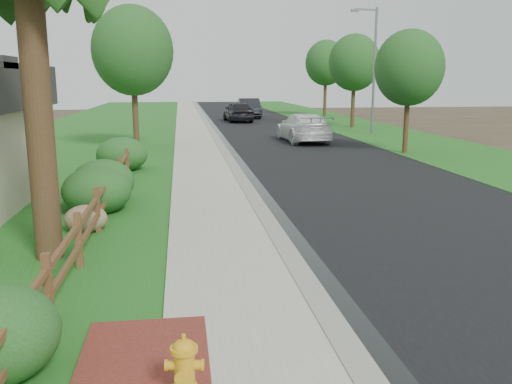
{
  "coord_description": "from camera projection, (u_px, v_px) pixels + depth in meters",
  "views": [
    {
      "loc": [
        -1.67,
        -7.19,
        3.49
      ],
      "look_at": [
        -0.06,
        4.38,
        1.06
      ],
      "focal_mm": 38.0,
      "sensor_mm": 36.0,
      "label": 1
    }
  ],
  "objects": [
    {
      "name": "verge_far",
      "position": [
        346.0,
        124.0,
        43.4
      ],
      "size": [
        6.0,
        90.0,
        0.04
      ],
      "primitive_type": "cube",
      "color": "#18561A",
      "rests_on": "ground"
    },
    {
      "name": "fire_hydrant",
      "position": [
        184.0,
        368.0,
        5.85
      ],
      "size": [
        0.47,
        0.38,
        0.72
      ],
      "color": "gold",
      "rests_on": "sidewalk"
    },
    {
      "name": "grass_strip",
      "position": [
        166.0,
        126.0,
        41.46
      ],
      "size": [
        1.6,
        90.0,
        0.06
      ],
      "primitive_type": "cube",
      "color": "#18561A",
      "rests_on": "ground"
    },
    {
      "name": "streetlight",
      "position": [
        372.0,
        64.0,
        34.35
      ],
      "size": [
        1.83,
        0.41,
        7.92
      ],
      "color": "slate",
      "rests_on": "ground"
    },
    {
      "name": "white_suv",
      "position": [
        303.0,
        127.0,
        30.79
      ],
      "size": [
        2.47,
        5.6,
        1.6
      ],
      "primitive_type": "imported",
      "rotation": [
        0.0,
        0.0,
        3.18
      ],
      "color": "silver",
      "rests_on": "road"
    },
    {
      "name": "tree_near_right",
      "position": [
        409.0,
        68.0,
        25.26
      ],
      "size": [
        3.22,
        3.22,
        5.8
      ],
      "color": "#352115",
      "rests_on": "ground"
    },
    {
      "name": "ground",
      "position": [
        301.0,
        323.0,
        7.91
      ],
      "size": [
        120.0,
        120.0,
        0.0
      ],
      "primitive_type": "plane",
      "color": "#372C1E"
    },
    {
      "name": "dark_car_far",
      "position": [
        249.0,
        108.0,
        50.11
      ],
      "size": [
        2.06,
        5.42,
        1.76
      ],
      "primitive_type": "imported",
      "rotation": [
        0.0,
        0.0,
        -0.04
      ],
      "color": "black",
      "rests_on": "road"
    },
    {
      "name": "shrub_d",
      "position": [
        122.0,
        154.0,
        20.82
      ],
      "size": [
        2.14,
        2.14,
        1.33
      ],
      "primitive_type": "ellipsoid",
      "rotation": [
        0.0,
        0.0,
        -0.1
      ],
      "color": "#19471B",
      "rests_on": "ground"
    },
    {
      "name": "tree_mid_right",
      "position": [
        354.0,
        63.0,
        39.07
      ],
      "size": [
        3.71,
        3.71,
        6.73
      ],
      "color": "#352115",
      "rests_on": "ground"
    },
    {
      "name": "brick_patch",
      "position": [
        144.0,
        365.0,
        6.63
      ],
      "size": [
        1.6,
        2.4,
        0.11
      ],
      "primitive_type": "cube",
      "color": "maroon",
      "rests_on": "ground"
    },
    {
      "name": "boulder",
      "position": [
        86.0,
        219.0,
        12.52
      ],
      "size": [
        1.02,
        0.78,
        0.66
      ],
      "primitive_type": "ellipsoid",
      "rotation": [
        0.0,
        0.0,
        0.04
      ],
      "color": "olive",
      "rests_on": "ground"
    },
    {
      "name": "tree_far_right",
      "position": [
        326.0,
        63.0,
        51.48
      ],
      "size": [
        3.9,
        3.9,
        7.2
      ],
      "color": "#352115",
      "rests_on": "ground"
    },
    {
      "name": "wet_gutter",
      "position": [
        212.0,
        125.0,
        41.94
      ],
      "size": [
        0.5,
        90.0,
        0.0
      ],
      "primitive_type": "cube",
      "color": "black",
      "rests_on": "road"
    },
    {
      "name": "lawn_near",
      "position": [
        96.0,
        127.0,
        40.76
      ],
      "size": [
        9.0,
        90.0,
        0.04
      ],
      "primitive_type": "cube",
      "color": "#18561A",
      "rests_on": "ground"
    },
    {
      "name": "tree_near_left",
      "position": [
        133.0,
        51.0,
        26.59
      ],
      "size": [
        3.99,
        3.99,
        7.08
      ],
      "color": "#352115",
      "rests_on": "ground"
    },
    {
      "name": "ranch_fence",
      "position": [
        104.0,
        197.0,
        13.5
      ],
      "size": [
        0.12,
        16.92,
        1.1
      ],
      "color": "#452717",
      "rests_on": "ground"
    },
    {
      "name": "shrub_c",
      "position": [
        103.0,
        182.0,
        15.4
      ],
      "size": [
        1.97,
        1.97,
        1.28
      ],
      "primitive_type": "ellipsoid",
      "rotation": [
        0.0,
        0.0,
        -0.12
      ],
      "color": "#19471B",
      "rests_on": "ground"
    },
    {
      "name": "shrub_b",
      "position": [
        97.0,
        190.0,
        14.23
      ],
      "size": [
        2.16,
        2.16,
        1.26
      ],
      "primitive_type": "ellipsoid",
      "rotation": [
        0.0,
        0.0,
        -0.23
      ],
      "color": "#19471B",
      "rests_on": "ground"
    },
    {
      "name": "road",
      "position": [
        261.0,
        125.0,
        42.47
      ],
      "size": [
        8.0,
        90.0,
        0.02
      ],
      "primitive_type": "cube",
      "color": "black",
      "rests_on": "ground"
    },
    {
      "name": "sidewalk",
      "position": [
        190.0,
        125.0,
        41.72
      ],
      "size": [
        2.2,
        90.0,
        0.1
      ],
      "primitive_type": "cube",
      "color": "gray",
      "rests_on": "ground"
    },
    {
      "name": "curb",
      "position": [
        207.0,
        125.0,
        41.89
      ],
      "size": [
        0.4,
        90.0,
        0.12
      ],
      "primitive_type": "cube",
      "color": "gray",
      "rests_on": "ground"
    },
    {
      "name": "dark_car_mid",
      "position": [
        238.0,
        111.0,
        45.48
      ],
      "size": [
        2.37,
        5.15,
        1.71
      ],
      "primitive_type": "imported",
      "rotation": [
        0.0,
        0.0,
        3.21
      ],
      "color": "black",
      "rests_on": "road"
    }
  ]
}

